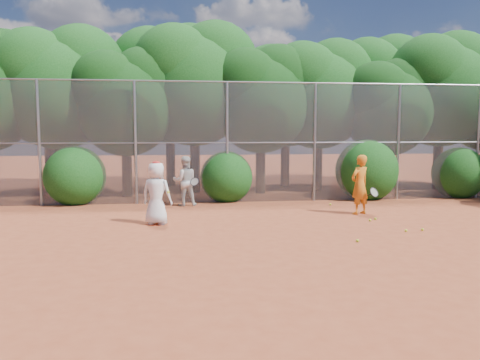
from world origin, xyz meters
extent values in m
plane|color=#943D21|center=(0.00, 0.00, 0.00)|extent=(80.00, 80.00, 0.00)
cylinder|color=gray|center=(-7.00, 6.00, 2.00)|extent=(0.09, 0.09, 4.00)
cylinder|color=gray|center=(-4.00, 6.00, 2.00)|extent=(0.09, 0.09, 4.00)
cylinder|color=gray|center=(-1.00, 6.00, 2.00)|extent=(0.09, 0.09, 4.00)
cylinder|color=gray|center=(2.00, 6.00, 2.00)|extent=(0.09, 0.09, 4.00)
cylinder|color=gray|center=(5.00, 6.00, 2.00)|extent=(0.09, 0.09, 4.00)
cylinder|color=gray|center=(8.00, 6.00, 2.00)|extent=(0.09, 0.09, 4.00)
cylinder|color=gray|center=(0.00, 6.00, 4.00)|extent=(20.00, 0.05, 0.05)
cylinder|color=gray|center=(0.00, 6.00, 2.00)|extent=(20.00, 0.04, 0.04)
cube|color=slate|center=(0.00, 6.00, 2.00)|extent=(20.00, 0.02, 4.00)
sphere|color=black|center=(-8.74, 8.38, 4.47)|extent=(3.05, 3.05, 3.05)
cylinder|color=black|center=(-7.00, 8.50, 1.26)|extent=(0.38, 0.38, 2.52)
sphere|color=#104211|center=(-7.00, 8.50, 3.73)|extent=(4.03, 4.03, 4.03)
sphere|color=#104211|center=(-6.19, 8.90, 4.74)|extent=(3.23, 3.23, 3.23)
sphere|color=#104211|center=(-7.71, 8.20, 4.54)|extent=(3.02, 3.02, 3.02)
cylinder|color=black|center=(-4.50, 7.80, 1.08)|extent=(0.36, 0.36, 2.17)
sphere|color=black|center=(-4.50, 7.80, 3.21)|extent=(3.47, 3.47, 3.47)
sphere|color=black|center=(-3.81, 8.15, 4.08)|extent=(2.78, 2.78, 2.78)
sphere|color=black|center=(-5.11, 7.54, 3.91)|extent=(2.60, 2.60, 2.60)
cylinder|color=black|center=(-2.00, 8.80, 1.33)|extent=(0.39, 0.39, 2.66)
sphere|color=#104211|center=(-2.00, 8.80, 3.94)|extent=(4.26, 4.26, 4.26)
sphere|color=#104211|center=(-1.15, 9.23, 5.00)|extent=(3.40, 3.40, 3.40)
sphere|color=#104211|center=(-2.74, 8.48, 4.79)|extent=(3.19, 3.19, 3.19)
cylinder|color=black|center=(0.50, 8.20, 1.14)|extent=(0.37, 0.37, 2.27)
sphere|color=black|center=(0.50, 8.20, 3.37)|extent=(3.64, 3.64, 3.64)
sphere|color=black|center=(1.23, 8.56, 4.28)|extent=(2.91, 2.91, 2.91)
sphere|color=black|center=(-0.14, 7.93, 4.10)|extent=(2.73, 2.73, 2.73)
cylinder|color=black|center=(3.00, 9.00, 1.22)|extent=(0.38, 0.38, 2.45)
sphere|color=#104211|center=(3.00, 9.00, 3.63)|extent=(3.92, 3.92, 3.92)
sphere|color=#104211|center=(3.78, 9.39, 4.61)|extent=(3.14, 3.14, 3.14)
sphere|color=#104211|center=(2.31, 8.71, 4.41)|extent=(2.94, 2.94, 2.94)
cylinder|color=black|center=(5.50, 8.00, 1.05)|extent=(0.36, 0.36, 2.10)
sphere|color=black|center=(5.50, 8.00, 3.11)|extent=(3.36, 3.36, 3.36)
sphere|color=black|center=(6.17, 8.34, 3.95)|extent=(2.69, 2.69, 2.69)
sphere|color=black|center=(4.91, 7.75, 3.78)|extent=(2.52, 2.52, 2.52)
cylinder|color=black|center=(8.00, 8.60, 1.29)|extent=(0.39, 0.39, 2.59)
sphere|color=#104211|center=(8.00, 8.60, 3.83)|extent=(4.14, 4.14, 4.14)
sphere|color=#104211|center=(8.83, 9.01, 4.87)|extent=(3.32, 3.32, 3.32)
sphere|color=#104211|center=(7.27, 8.29, 4.66)|extent=(3.11, 3.11, 3.11)
cylinder|color=black|center=(-8.00, 10.80, 1.31)|extent=(0.39, 0.39, 2.62)
sphere|color=#104211|center=(-8.00, 10.80, 3.88)|extent=(4.20, 4.20, 4.20)
sphere|color=#104211|center=(-7.16, 11.22, 4.94)|extent=(3.36, 3.36, 3.36)
sphere|color=#104211|center=(-8.73, 10.49, 4.72)|extent=(3.15, 3.15, 3.15)
cylinder|color=black|center=(-3.00, 11.00, 1.40)|extent=(0.40, 0.40, 2.80)
sphere|color=#104211|center=(-3.00, 11.00, 4.14)|extent=(4.48, 4.48, 4.48)
sphere|color=#104211|center=(-2.10, 11.45, 5.26)|extent=(3.58, 3.58, 3.58)
sphere|color=#104211|center=(-3.78, 10.66, 5.04)|extent=(3.36, 3.36, 3.36)
cylinder|color=black|center=(2.00, 10.60, 1.26)|extent=(0.38, 0.38, 2.52)
sphere|color=#104211|center=(2.00, 10.60, 3.73)|extent=(4.03, 4.03, 4.03)
sphere|color=#104211|center=(2.81, 11.00, 4.74)|extent=(3.23, 3.23, 3.23)
sphere|color=#104211|center=(1.29, 10.30, 4.54)|extent=(3.02, 3.02, 3.02)
cylinder|color=black|center=(6.50, 11.20, 1.36)|extent=(0.40, 0.40, 2.73)
sphere|color=#104211|center=(6.50, 11.20, 4.04)|extent=(4.37, 4.37, 4.37)
sphere|color=#104211|center=(7.37, 11.64, 5.13)|extent=(3.49, 3.49, 3.49)
sphere|color=#104211|center=(5.74, 10.87, 4.91)|extent=(3.28, 3.28, 3.28)
sphere|color=#104211|center=(-6.00, 6.30, 1.00)|extent=(2.00, 2.00, 2.00)
sphere|color=#104211|center=(-1.00, 6.30, 0.90)|extent=(1.80, 1.80, 1.80)
sphere|color=#104211|center=(4.00, 6.30, 1.10)|extent=(2.20, 2.20, 2.20)
sphere|color=#104211|center=(7.50, 6.30, 0.95)|extent=(1.90, 1.90, 1.90)
imported|color=orange|center=(2.54, 3.20, 0.85)|extent=(0.74, 0.65, 1.70)
torus|color=black|center=(2.89, 3.00, 0.65)|extent=(0.34, 0.28, 0.28)
cylinder|color=black|center=(2.80, 3.18, 0.55)|extent=(0.15, 0.25, 0.16)
imported|color=white|center=(-3.15, 2.38, 0.80)|extent=(0.91, 0.75, 1.60)
ellipsoid|color=#A71B17|center=(-3.15, 2.38, 1.56)|extent=(0.22, 0.22, 0.13)
sphere|color=#CBD927|center=(-2.85, 2.18, 0.85)|extent=(0.07, 0.07, 0.07)
imported|color=silver|center=(-2.42, 5.40, 0.79)|extent=(0.82, 0.66, 1.59)
torus|color=black|center=(-2.12, 5.10, 0.80)|extent=(0.35, 0.29, 0.28)
cylinder|color=black|center=(-2.03, 5.27, 0.69)|extent=(0.15, 0.24, 0.16)
sphere|color=#CBD927|center=(2.41, 2.10, 0.03)|extent=(0.07, 0.07, 0.07)
sphere|color=#CBD927|center=(2.63, 2.26, 0.03)|extent=(0.07, 0.07, 0.07)
sphere|color=#CBD927|center=(3.16, 0.78, 0.03)|extent=(0.07, 0.07, 0.07)
sphere|color=#CBD927|center=(2.72, 0.72, 0.03)|extent=(0.07, 0.07, 0.07)
sphere|color=#CBD927|center=(1.21, -0.13, 0.03)|extent=(0.07, 0.07, 0.07)
sphere|color=#CBD927|center=(2.23, 4.89, 0.03)|extent=(0.07, 0.07, 0.07)
camera|label=1|loc=(-2.49, -9.55, 2.33)|focal=35.00mm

